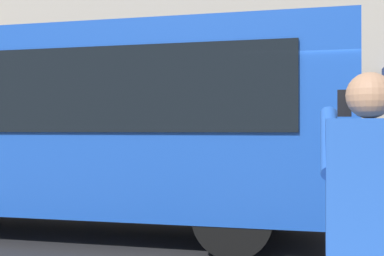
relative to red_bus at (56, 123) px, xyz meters
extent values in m
plane|color=#232326|center=(-4.29, 0.03, -1.68)|extent=(60.00, 60.00, 0.00)
cube|color=#1947AD|center=(-0.02, -0.01, 0.02)|extent=(9.00, 2.50, 2.60)
cube|color=black|center=(-0.02, 1.25, 0.42)|extent=(7.60, 0.06, 1.10)
cylinder|color=black|center=(-3.02, -1.11, -1.18)|extent=(1.00, 0.28, 1.00)
cylinder|color=black|center=(-3.02, 1.09, -1.18)|extent=(1.00, 0.28, 1.00)
cube|color=#1E4CAD|center=(-4.28, 4.80, -0.38)|extent=(0.40, 0.24, 0.66)
sphere|color=#A87A5B|center=(-4.28, 4.80, 0.06)|extent=(0.22, 0.22, 0.22)
cylinder|color=#1E4CAD|center=(-4.10, 4.64, -0.16)|extent=(0.09, 0.48, 0.37)
cube|color=black|center=(-4.18, 4.50, 0.04)|extent=(0.07, 0.01, 0.14)
camera|label=1|loc=(-4.05, 7.33, -0.11)|focal=47.86mm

